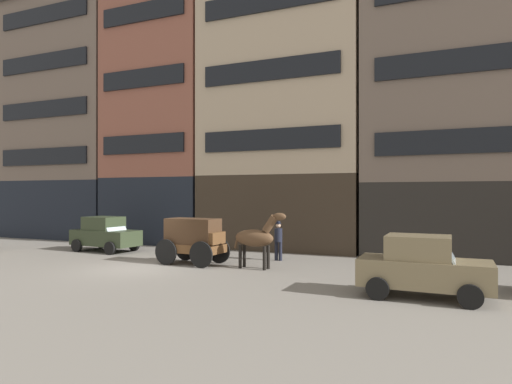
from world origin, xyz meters
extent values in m
plane|color=slate|center=(0.00, 0.00, 0.00)|extent=(120.00, 120.00, 0.00)
cube|color=black|center=(-12.73, 9.55, 1.97)|extent=(8.88, 5.75, 3.94)
cube|color=#66564C|center=(-12.73, 9.55, 10.20)|extent=(8.88, 5.75, 12.53)
cube|color=#47423D|center=(-12.73, 9.55, 16.72)|extent=(9.38, 6.25, 0.50)
cube|color=black|center=(-12.73, 6.62, 5.50)|extent=(7.46, 0.12, 1.10)
cube|color=black|center=(-12.73, 6.62, 8.64)|extent=(7.46, 0.12, 1.10)
cube|color=black|center=(-12.73, 6.62, 11.77)|extent=(7.46, 0.12, 1.10)
cube|color=black|center=(-12.73, 6.62, 14.90)|extent=(7.46, 0.12, 1.10)
cube|color=black|center=(-4.73, 9.55, 2.02)|extent=(6.82, 5.75, 4.03)
cube|color=brown|center=(-4.73, 9.55, 9.90)|extent=(6.82, 5.75, 11.73)
cube|color=black|center=(-4.73, 6.62, 5.99)|extent=(5.73, 0.12, 1.10)
cube|color=black|center=(-4.73, 6.62, 9.90)|extent=(5.73, 0.12, 1.10)
cube|color=black|center=(-4.73, 6.62, 13.80)|extent=(5.73, 0.12, 1.10)
cube|color=#33281E|center=(3.29, 9.55, 2.03)|extent=(8.93, 5.75, 4.06)
cube|color=tan|center=(3.29, 9.55, 9.50)|extent=(8.93, 5.75, 10.86)
cube|color=black|center=(3.29, 6.62, 5.87)|extent=(7.50, 0.12, 1.10)
cube|color=black|center=(3.29, 6.62, 9.50)|extent=(7.50, 0.12, 1.10)
cube|color=black|center=(3.29, 6.62, 13.12)|extent=(7.50, 0.12, 1.10)
cube|color=black|center=(12.54, 9.55, 1.80)|extent=(9.27, 5.75, 3.60)
cube|color=#66564C|center=(12.54, 9.55, 10.69)|extent=(9.27, 5.75, 14.17)
cube|color=black|center=(12.54, 6.62, 5.37)|extent=(7.78, 0.12, 1.10)
cube|color=black|center=(12.54, 6.62, 8.91)|extent=(7.78, 0.12, 1.10)
cube|color=brown|center=(1.57, 1.87, 0.70)|extent=(2.78, 1.48, 0.36)
cube|color=#3D2819|center=(1.57, 1.87, 1.43)|extent=(2.36, 1.26, 1.10)
cube|color=brown|center=(2.72, 1.79, 1.18)|extent=(0.47, 1.06, 0.50)
cylinder|color=black|center=(2.52, 2.52, 0.55)|extent=(1.10, 0.15, 1.10)
cylinder|color=black|center=(2.42, 1.10, 0.55)|extent=(1.10, 0.15, 1.10)
cylinder|color=black|center=(0.72, 2.64, 0.55)|extent=(1.10, 0.15, 1.10)
cylinder|color=black|center=(0.63, 1.22, 0.55)|extent=(1.10, 0.15, 1.10)
ellipsoid|color=#513823|center=(4.47, 1.87, 1.25)|extent=(1.74, 0.71, 0.70)
cylinder|color=#513823|center=(5.19, 1.82, 1.85)|extent=(0.68, 0.36, 0.76)
ellipsoid|color=#513823|center=(5.59, 1.80, 2.15)|extent=(0.57, 0.28, 0.30)
cylinder|color=#513823|center=(3.67, 1.93, 1.10)|extent=(0.27, 0.12, 0.65)
cylinder|color=black|center=(5.03, 2.01, 0.47)|extent=(0.14, 0.14, 0.95)
cylinder|color=black|center=(5.01, 1.66, 0.47)|extent=(0.14, 0.14, 0.95)
cylinder|color=black|center=(3.94, 2.09, 0.47)|extent=(0.14, 0.14, 0.95)
cylinder|color=black|center=(3.91, 1.73, 0.47)|extent=(0.14, 0.14, 0.95)
cube|color=#7A6B4C|center=(11.03, -0.81, 0.73)|extent=(3.74, 1.70, 0.80)
cube|color=#7A6B4C|center=(10.88, -0.81, 1.48)|extent=(1.84, 1.49, 0.70)
cube|color=silver|center=(11.73, -0.83, 1.35)|extent=(0.37, 1.32, 0.56)
cylinder|color=black|center=(12.26, 0.00, 0.33)|extent=(0.66, 0.20, 0.66)
cylinder|color=black|center=(12.21, -1.68, 0.33)|extent=(0.66, 0.20, 0.66)
cylinder|color=black|center=(9.86, 0.06, 0.33)|extent=(0.66, 0.20, 0.66)
cylinder|color=black|center=(9.81, -1.62, 0.33)|extent=(0.66, 0.20, 0.66)
cube|color=#2D3823|center=(-4.83, 3.67, 0.73)|extent=(3.83, 1.92, 0.80)
cube|color=#2D3823|center=(-4.98, 3.68, 1.48)|extent=(1.92, 1.59, 0.70)
cube|color=silver|center=(-4.13, 3.61, 1.35)|extent=(0.45, 1.34, 0.56)
cylinder|color=black|center=(-3.56, 4.40, 0.33)|extent=(0.67, 0.24, 0.66)
cylinder|color=black|center=(-3.71, 2.73, 0.33)|extent=(0.67, 0.24, 0.66)
cylinder|color=black|center=(-5.95, 4.61, 0.33)|extent=(0.67, 0.24, 0.66)
cylinder|color=black|center=(-6.10, 2.94, 0.33)|extent=(0.67, 0.24, 0.66)
cylinder|color=black|center=(4.57, 4.23, 0.42)|extent=(0.16, 0.16, 0.85)
cylinder|color=black|center=(4.77, 4.23, 0.42)|extent=(0.16, 0.16, 0.85)
cylinder|color=black|center=(4.67, 4.23, 1.16)|extent=(0.39, 0.39, 0.62)
sphere|color=tan|center=(4.67, 4.23, 1.60)|extent=(0.22, 0.22, 0.22)
cylinder|color=black|center=(4.67, 4.23, 1.70)|extent=(0.28, 0.28, 0.02)
cylinder|color=black|center=(4.67, 4.23, 1.75)|extent=(0.18, 0.18, 0.09)
camera|label=1|loc=(11.44, -14.56, 3.08)|focal=30.66mm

